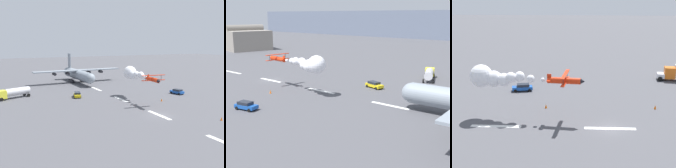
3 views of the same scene
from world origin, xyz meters
The scene contains 11 objects.
ground_plane centered at (0.00, 0.00, 0.00)m, with size 440.00×440.00×0.00m, color #4C4C51.
runway_stripe_3 centered at (0.00, 0.00, 0.01)m, with size 8.00×0.90×0.01m, color white.
runway_stripe_4 centered at (17.88, 0.00, 0.01)m, with size 8.00×0.90×0.01m, color white.
runway_stripe_5 centered at (35.76, 0.00, 0.01)m, with size 8.00×0.90×0.01m, color white.
cargo_transport_plane centered at (51.05, 0.92, 3.28)m, with size 26.32×34.55×10.98m.
stunt_biplane_red centered at (18.54, -4.39, 6.79)m, with size 19.06×6.40×3.76m.
fuel_tanker_truck centered at (32.02, 26.86, 1.74)m, with size 5.70×9.53×2.90m.
followme_car_yellow centered at (16.87, -18.90, 0.81)m, with size 4.53×2.76×1.52m.
airport_staff_sedan centered at (25.74, 10.10, 0.81)m, with size 4.86×2.94×1.52m.
traffic_cone_near centered at (-8.77, -9.09, 0.38)m, with size 0.44×0.44×0.75m, color orange.
traffic_cone_far centered at (10.86, -8.66, 0.38)m, with size 0.44×0.44×0.75m, color orange.
Camera 1 is at (-45.57, 33.58, 15.90)m, focal length 42.25 mm.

